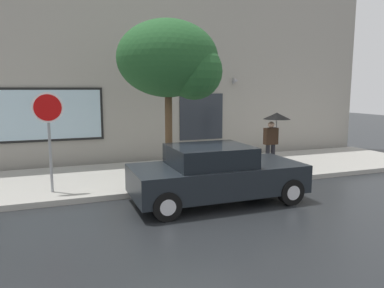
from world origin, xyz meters
The scene contains 8 objects.
ground_plane centered at (0.00, 0.00, 0.00)m, with size 60.00×60.00×0.00m, color black.
sidewalk centered at (0.00, 3.00, 0.07)m, with size 20.00×4.00×0.15m, color #A3A099.
building_facade centered at (-0.02, 5.50, 3.48)m, with size 20.00×0.67×7.00m.
parked_car centered at (0.88, 0.02, 0.70)m, with size 4.23×1.95×1.42m.
fire_hydrant centered at (2.26, 1.92, 0.51)m, with size 0.30×0.44×0.74m.
pedestrian_with_umbrella centered at (4.10, 2.42, 1.59)m, with size 0.91×0.91×1.85m.
street_tree centered at (0.42, 1.94, 3.54)m, with size 2.88×2.45×4.55m.
stop_sign centered at (-2.92, 1.78, 1.95)m, with size 0.76×0.10×2.55m.
Camera 1 is at (-2.75, -8.04, 2.79)m, focal length 34.29 mm.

